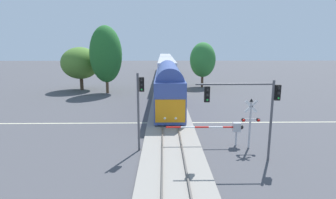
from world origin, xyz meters
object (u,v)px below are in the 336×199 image
(pine_left_background, at_px, (80,63))
(crossing_gate_near, at_px, (228,128))
(commuter_train, at_px, (166,70))
(crossing_signal_mast, at_px, (251,118))
(traffic_signal_median, at_px, (140,100))
(oak_behind_train, at_px, (106,54))
(elm_centre_background, at_px, (203,60))
(traffic_signal_near_right, at_px, (250,100))

(pine_left_background, bearing_deg, crossing_gate_near, -54.57)
(commuter_train, bearing_deg, crossing_signal_mast, -80.54)
(crossing_gate_near, xyz_separation_m, traffic_signal_median, (-6.57, -0.92, 2.41))
(crossing_signal_mast, height_order, traffic_signal_median, traffic_signal_median)
(crossing_gate_near, bearing_deg, oak_behind_train, 120.79)
(commuter_train, distance_m, traffic_signal_median, 35.05)
(crossing_gate_near, relative_size, crossing_signal_mast, 1.57)
(crossing_signal_mast, distance_m, elm_centre_background, 30.48)
(oak_behind_train, bearing_deg, traffic_signal_near_right, -60.85)
(crossing_gate_near, xyz_separation_m, elm_centre_background, (2.31, 29.76, 3.57))
(crossing_signal_mast, xyz_separation_m, oak_behind_train, (-15.41, 23.94, 3.87))
(traffic_signal_median, bearing_deg, pine_left_background, 114.23)
(traffic_signal_near_right, bearing_deg, traffic_signal_median, 165.76)
(traffic_signal_near_right, distance_m, pine_left_background, 35.44)
(commuter_train, bearing_deg, elm_centre_background, -32.99)
(crossing_gate_near, xyz_separation_m, pine_left_background, (-19.01, 26.72, 3.19))
(traffic_signal_near_right, bearing_deg, elm_centre_background, 87.07)
(commuter_train, distance_m, crossing_gate_near, 34.33)
(pine_left_background, bearing_deg, traffic_signal_near_right, -56.30)
(pine_left_background, bearing_deg, crossing_signal_mast, -53.10)
(commuter_train, distance_m, pine_left_background, 16.55)
(elm_centre_background, xyz_separation_m, pine_left_background, (-21.32, -3.04, -0.38))
(traffic_signal_near_right, height_order, oak_behind_train, oak_behind_train)
(commuter_train, relative_size, crossing_signal_mast, 16.80)
(crossing_gate_near, distance_m, oak_behind_train, 27.60)
(oak_behind_train, height_order, pine_left_background, oak_behind_train)
(crossing_gate_near, height_order, elm_centre_background, elm_centre_background)
(commuter_train, relative_size, traffic_signal_median, 11.16)
(commuter_train, xyz_separation_m, crossing_signal_mast, (5.77, -34.62, -0.42))
(crossing_signal_mast, bearing_deg, traffic_signal_near_right, -111.37)
(commuter_train, xyz_separation_m, traffic_signal_median, (-2.29, -34.96, 1.08))
(elm_centre_background, distance_m, oak_behind_train, 17.49)
(commuter_train, distance_m, crossing_signal_mast, 35.10)
(elm_centre_background, bearing_deg, crossing_gate_near, -94.43)
(elm_centre_background, bearing_deg, commuter_train, 147.01)
(crossing_gate_near, height_order, pine_left_background, pine_left_background)
(traffic_signal_median, height_order, elm_centre_background, elm_centre_background)
(traffic_signal_near_right, xyz_separation_m, pine_left_background, (-19.66, 29.48, 0.49))
(traffic_signal_median, xyz_separation_m, elm_centre_background, (8.88, 30.68, 1.16))
(elm_centre_background, bearing_deg, crossing_signal_mast, -91.54)
(crossing_signal_mast, xyz_separation_m, traffic_signal_near_right, (-0.85, -2.17, 1.79))
(crossing_signal_mast, distance_m, traffic_signal_median, 8.21)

